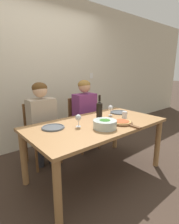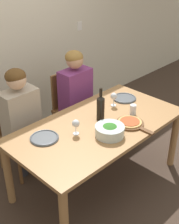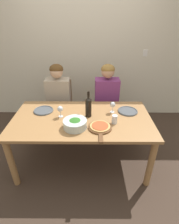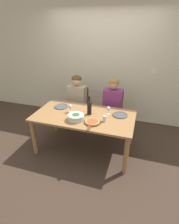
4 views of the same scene
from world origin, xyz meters
The scene contains 15 objects.
ground_plane centered at (0.00, 0.00, 0.00)m, with size 40.00×40.00×0.00m, color #3D2D23.
back_wall centered at (0.00, 1.43, 1.35)m, with size 10.00×0.06×2.70m.
dining_table centered at (0.00, 0.00, 0.63)m, with size 1.76×0.93×0.73m.
chair_left centered at (-0.41, 0.82, 0.49)m, with size 0.42×0.42×0.90m.
chair_right centered at (0.37, 0.82, 0.49)m, with size 0.42×0.42×0.90m.
person_woman centered at (-0.41, 0.71, 0.73)m, with size 0.47×0.51×1.22m.
person_man centered at (0.37, 0.71, 0.73)m, with size 0.47×0.51×1.22m.
wine_bottle centered at (0.08, 0.05, 0.87)m, with size 0.08×0.08×0.34m.
broccoli_bowl centered at (-0.07, -0.21, 0.78)m, with size 0.27×0.27×0.11m.
dinner_plate_left centered at (-0.53, 0.17, 0.74)m, with size 0.26×0.26×0.02m.
dinner_plate_right centered at (0.61, 0.16, 0.74)m, with size 0.26×0.26×0.02m.
pizza_on_board centered at (0.22, -0.23, 0.74)m, with size 0.27×0.41×0.04m.
wine_glass_left centered at (-0.27, 0.03, 0.83)m, with size 0.07×0.07×0.15m.
wine_glass_right centered at (0.40, 0.15, 0.83)m, with size 0.07×0.07×0.15m.
water_tumbler centered at (0.40, -0.12, 0.78)m, with size 0.07×0.07×0.11m.
Camera 3 is at (0.11, -1.88, 1.89)m, focal length 28.00 mm.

